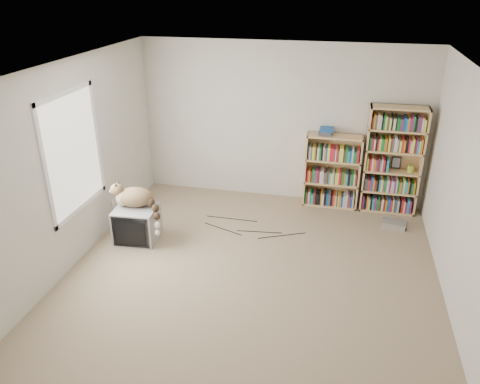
% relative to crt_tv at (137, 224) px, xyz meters
% --- Properties ---
extents(floor, '(4.50, 5.00, 0.01)m').
position_rel_crt_tv_xyz_m(floor, '(1.72, -0.64, -0.24)').
color(floor, gray).
rests_on(floor, ground).
extents(wall_back, '(4.50, 0.02, 2.50)m').
position_rel_crt_tv_xyz_m(wall_back, '(1.72, 1.86, 1.01)').
color(wall_back, beige).
rests_on(wall_back, floor).
extents(wall_front, '(4.50, 0.02, 2.50)m').
position_rel_crt_tv_xyz_m(wall_front, '(1.72, -3.14, 1.01)').
color(wall_front, beige).
rests_on(wall_front, floor).
extents(wall_left, '(0.02, 5.00, 2.50)m').
position_rel_crt_tv_xyz_m(wall_left, '(-0.53, -0.64, 1.01)').
color(wall_left, beige).
rests_on(wall_left, floor).
extents(wall_right, '(0.02, 5.00, 2.50)m').
position_rel_crt_tv_xyz_m(wall_right, '(3.97, -0.64, 1.01)').
color(wall_right, beige).
rests_on(wall_right, floor).
extents(ceiling, '(4.50, 5.00, 0.02)m').
position_rel_crt_tv_xyz_m(ceiling, '(1.72, -0.64, 2.26)').
color(ceiling, white).
rests_on(ceiling, wall_back).
extents(window, '(0.02, 1.22, 1.52)m').
position_rel_crt_tv_xyz_m(window, '(-0.52, -0.44, 1.16)').
color(window, white).
rests_on(window, wall_left).
extents(crt_tv, '(0.59, 0.54, 0.48)m').
position_rel_crt_tv_xyz_m(crt_tv, '(0.00, 0.00, 0.00)').
color(crt_tv, gray).
rests_on(crt_tv, floor).
extents(cat, '(0.79, 0.53, 0.59)m').
position_rel_crt_tv_xyz_m(cat, '(0.03, 0.03, 0.34)').
color(cat, '#392917').
rests_on(cat, crt_tv).
extents(bookcase_tall, '(0.83, 0.30, 1.66)m').
position_rel_crt_tv_xyz_m(bookcase_tall, '(3.43, 1.71, 0.55)').
color(bookcase_tall, tan).
rests_on(bookcase_tall, floor).
extents(bookcase_short, '(0.85, 0.30, 1.16)m').
position_rel_crt_tv_xyz_m(bookcase_short, '(2.55, 1.72, 0.29)').
color(bookcase_short, tan).
rests_on(bookcase_short, floor).
extents(book_stack, '(0.22, 0.29, 0.09)m').
position_rel_crt_tv_xyz_m(book_stack, '(2.43, 1.73, 0.97)').
color(book_stack, red).
rests_on(book_stack, bookcase_short).
extents(green_mug, '(0.09, 0.09, 0.10)m').
position_rel_crt_tv_xyz_m(green_mug, '(3.70, 1.70, 0.49)').
color(green_mug, '#9EB934').
rests_on(green_mug, bookcase_tall).
extents(framed_print, '(0.14, 0.05, 0.18)m').
position_rel_crt_tv_xyz_m(framed_print, '(3.50, 1.80, 0.53)').
color(framed_print, black).
rests_on(framed_print, bookcase_tall).
extents(dvd_player, '(0.38, 0.30, 0.08)m').
position_rel_crt_tv_xyz_m(dvd_player, '(3.52, 1.17, -0.20)').
color(dvd_player, '#B8B8BD').
rests_on(dvd_player, floor).
extents(wall_outlet, '(0.01, 0.08, 0.13)m').
position_rel_crt_tv_xyz_m(wall_outlet, '(-0.52, 0.34, 0.08)').
color(wall_outlet, silver).
rests_on(wall_outlet, wall_left).
extents(floor_cables, '(1.20, 0.70, 0.01)m').
position_rel_crt_tv_xyz_m(floor_cables, '(1.43, 0.79, -0.24)').
color(floor_cables, black).
rests_on(floor_cables, floor).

